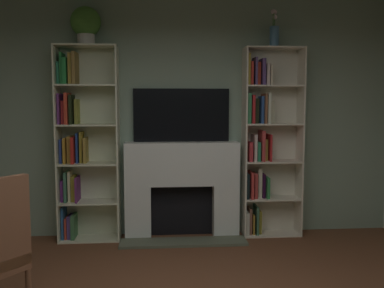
{
  "coord_description": "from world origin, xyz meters",
  "views": [
    {
      "loc": [
        -0.28,
        -2.4,
        1.6
      ],
      "look_at": [
        0.0,
        1.09,
        1.26
      ],
      "focal_mm": 39.92,
      "sensor_mm": 36.0,
      "label": 1
    }
  ],
  "objects_px": {
    "bookshelf_left": "(81,143)",
    "vase_with_flowers": "(274,33)",
    "tv": "(181,115)",
    "bookshelf_right": "(264,142)",
    "fireplace": "(182,186)",
    "potted_plant": "(86,24)"
  },
  "relations": [
    {
      "from": "bookshelf_right",
      "to": "vase_with_flowers",
      "type": "height_order",
      "value": "vase_with_flowers"
    },
    {
      "from": "tv",
      "to": "bookshelf_left",
      "type": "height_order",
      "value": "bookshelf_left"
    },
    {
      "from": "potted_plant",
      "to": "tv",
      "type": "bearing_deg",
      "value": 6.34
    },
    {
      "from": "bookshelf_right",
      "to": "vase_with_flowers",
      "type": "distance_m",
      "value": 1.28
    },
    {
      "from": "potted_plant",
      "to": "vase_with_flowers",
      "type": "distance_m",
      "value": 2.16
    },
    {
      "from": "fireplace",
      "to": "bookshelf_right",
      "type": "bearing_deg",
      "value": 1.22
    },
    {
      "from": "vase_with_flowers",
      "to": "fireplace",
      "type": "bearing_deg",
      "value": 178.9
    },
    {
      "from": "tv",
      "to": "bookshelf_right",
      "type": "relative_size",
      "value": 0.51
    },
    {
      "from": "bookshelf_left",
      "to": "tv",
      "type": "bearing_deg",
      "value": 4.33
    },
    {
      "from": "tv",
      "to": "bookshelf_right",
      "type": "height_order",
      "value": "bookshelf_right"
    },
    {
      "from": "fireplace",
      "to": "tv",
      "type": "distance_m",
      "value": 0.85
    },
    {
      "from": "fireplace",
      "to": "tv",
      "type": "bearing_deg",
      "value": 90.0
    },
    {
      "from": "tv",
      "to": "potted_plant",
      "type": "xyz_separation_m",
      "value": [
        -1.08,
        -0.12,
        1.03
      ]
    },
    {
      "from": "tv",
      "to": "bookshelf_right",
      "type": "bearing_deg",
      "value": -4.51
    },
    {
      "from": "bookshelf_left",
      "to": "vase_with_flowers",
      "type": "distance_m",
      "value": 2.58
    },
    {
      "from": "fireplace",
      "to": "bookshelf_left",
      "type": "xyz_separation_m",
      "value": [
        -1.17,
        0.01,
        0.53
      ]
    },
    {
      "from": "fireplace",
      "to": "tv",
      "type": "height_order",
      "value": "tv"
    },
    {
      "from": "fireplace",
      "to": "bookshelf_left",
      "type": "height_order",
      "value": "bookshelf_left"
    },
    {
      "from": "fireplace",
      "to": "bookshelf_right",
      "type": "height_order",
      "value": "bookshelf_right"
    },
    {
      "from": "fireplace",
      "to": "potted_plant",
      "type": "height_order",
      "value": "potted_plant"
    },
    {
      "from": "potted_plant",
      "to": "bookshelf_left",
      "type": "bearing_deg",
      "value": 160.82
    },
    {
      "from": "fireplace",
      "to": "potted_plant",
      "type": "distance_m",
      "value": 2.16
    }
  ]
}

